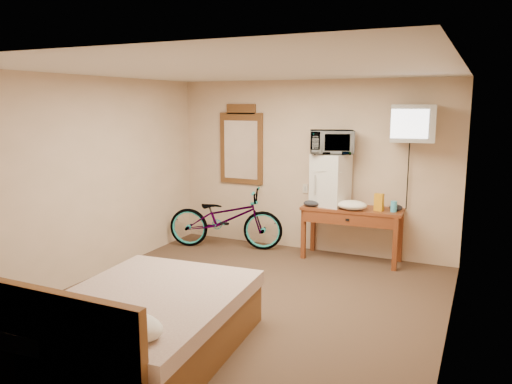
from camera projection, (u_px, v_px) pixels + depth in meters
room at (241, 192)px, 5.25m from camera, size 4.60×4.64×2.50m
desk at (351, 216)px, 6.86m from camera, size 1.38×0.58×0.75m
mini_fridge at (331, 180)px, 6.95m from camera, size 0.52×0.51×0.73m
microwave at (332, 142)px, 6.86m from camera, size 0.69×0.58×0.32m
snack_bag at (379, 202)px, 6.64m from camera, size 0.13×0.09×0.23m
blue_cup at (394, 206)px, 6.59m from camera, size 0.08×0.08×0.14m
cloth_cream at (352, 205)px, 6.72m from camera, size 0.41×0.32×0.13m
cloth_dark_a at (311, 203)px, 6.94m from camera, size 0.23×0.17×0.09m
cloth_dark_b at (396, 208)px, 6.67m from camera, size 0.18×0.15×0.08m
crt_television at (412, 123)px, 6.34m from camera, size 0.60×0.64×0.47m
wall_mirror at (241, 145)px, 7.70m from camera, size 0.72×0.04×1.22m
bicycle at (225, 218)px, 7.51m from camera, size 1.84×1.05×0.91m
bed at (141, 323)px, 4.31m from camera, size 1.63×2.08×0.90m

